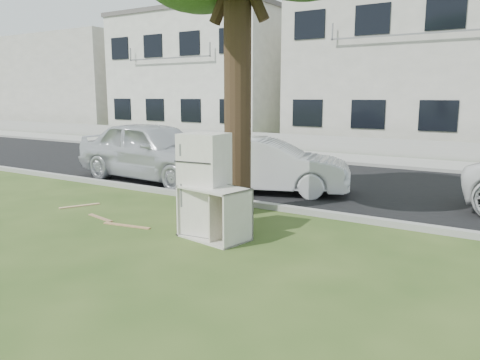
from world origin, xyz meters
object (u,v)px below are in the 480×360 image
Objects in this scene: cabinet at (214,213)px; fridge at (205,184)px; car_center at (266,165)px; car_left at (154,151)px.

fridge is at bearing 164.01° from cabinet.
car_center is (-1.13, 3.82, 0.23)m from cabinet.
car_center is 3.53m from car_left.
car_left reaches higher than car_center.
car_left is at bearing 136.07° from fridge.
fridge reaches higher than cabinet.
fridge is 3.77m from car_center.
car_center is at bearing 116.54° from cabinet.
fridge is at bearing 173.80° from car_center.
cabinet is 0.23× the size of car_left.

